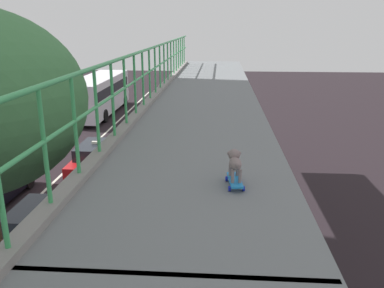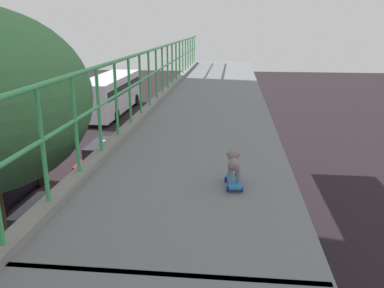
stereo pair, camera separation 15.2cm
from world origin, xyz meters
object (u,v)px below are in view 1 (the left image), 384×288
Objects in this scene: small_dog at (235,161)px; car_red_taxi_seventh at (97,158)px; city_bus at (98,93)px; toy_skateboard at (235,181)px; car_grey_fifth at (38,227)px.

car_red_taxi_seventh is at bearing 113.90° from small_dog.
small_dog reaches higher than city_bus.
city_bus is 28.65m from small_dog.
toy_skateboard is at bearing -84.94° from small_dog.
car_red_taxi_seventh reaches higher than car_grey_fifth.
car_red_taxi_seventh is 0.44× the size of city_bus.
small_dog is at bearing -49.29° from car_grey_fifth.
car_grey_fifth is 9.75× the size of toy_skateboard.
car_grey_fifth is 10.34m from toy_skateboard.
small_dog reaches higher than toy_skateboard.
car_grey_fifth is 20.05m from city_bus.
car_grey_fifth is at bearing 130.56° from toy_skateboard.
car_red_taxi_seventh is at bearing -73.74° from city_bus.
small_dog reaches higher than car_red_taxi_seventh.
small_dog is at bearing -66.10° from car_red_taxi_seventh.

